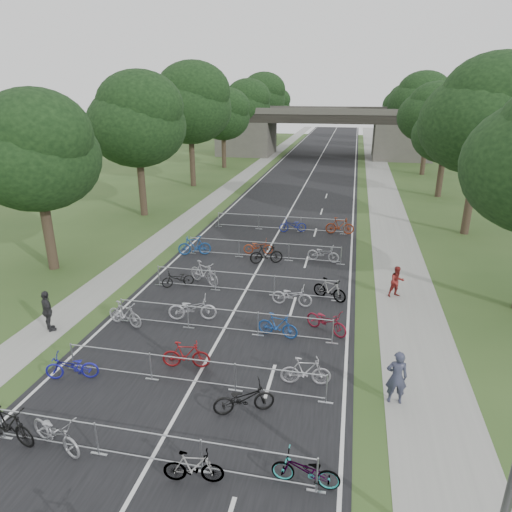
{
  "coord_description": "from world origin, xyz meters",
  "views": [
    {
      "loc": [
        4.94,
        -5.41,
        9.76
      ],
      "look_at": [
        0.07,
        17.47,
        1.1
      ],
      "focal_mm": 32.0,
      "sensor_mm": 36.0,
      "label": 1
    }
  ],
  "objects_px": {
    "overpass_bridge": "(322,132)",
    "pedestrian_c": "(48,311)",
    "pedestrian_a": "(397,377)",
    "pedestrian_b": "(397,282)"
  },
  "relations": [
    {
      "from": "overpass_bridge",
      "to": "pedestrian_c",
      "type": "distance_m",
      "value": 55.96
    },
    {
      "from": "pedestrian_a",
      "to": "pedestrian_b",
      "type": "xyz_separation_m",
      "value": [
        0.64,
        8.43,
        -0.16
      ]
    },
    {
      "from": "overpass_bridge",
      "to": "pedestrian_a",
      "type": "distance_m",
      "value": 57.73
    },
    {
      "from": "pedestrian_a",
      "to": "pedestrian_b",
      "type": "relative_size",
      "value": 1.21
    },
    {
      "from": "pedestrian_c",
      "to": "overpass_bridge",
      "type": "bearing_deg",
      "value": -55.99
    },
    {
      "from": "pedestrian_b",
      "to": "pedestrian_c",
      "type": "distance_m",
      "value": 16.09
    },
    {
      "from": "pedestrian_a",
      "to": "pedestrian_c",
      "type": "relative_size",
      "value": 1.04
    },
    {
      "from": "overpass_bridge",
      "to": "pedestrian_b",
      "type": "xyz_separation_m",
      "value": [
        7.44,
        -48.84,
        -2.75
      ]
    },
    {
      "from": "overpass_bridge",
      "to": "pedestrian_c",
      "type": "height_order",
      "value": "overpass_bridge"
    },
    {
      "from": "pedestrian_a",
      "to": "pedestrian_b",
      "type": "height_order",
      "value": "pedestrian_a"
    }
  ]
}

